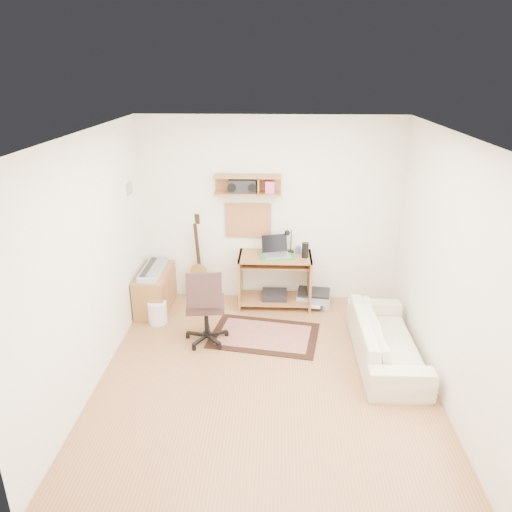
{
  "coord_description": "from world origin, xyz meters",
  "views": [
    {
      "loc": [
        0.1,
        -4.56,
        3.18
      ],
      "look_at": [
        -0.15,
        1.05,
        1.0
      ],
      "focal_mm": 34.38,
      "sensor_mm": 36.0,
      "label": 1
    }
  ],
  "objects_px": {
    "task_chair": "(206,304)",
    "desk": "(275,280)",
    "printer": "(314,298)",
    "sofa": "(387,333)",
    "cabinet": "(155,290)"
  },
  "relations": [
    {
      "from": "sofa",
      "to": "cabinet",
      "type": "bearing_deg",
      "value": 68.79
    },
    {
      "from": "task_chair",
      "to": "printer",
      "type": "height_order",
      "value": "task_chair"
    },
    {
      "from": "printer",
      "to": "task_chair",
      "type": "bearing_deg",
      "value": -134.53
    },
    {
      "from": "desk",
      "to": "task_chair",
      "type": "bearing_deg",
      "value": -128.68
    },
    {
      "from": "desk",
      "to": "sofa",
      "type": "distance_m",
      "value": 1.85
    },
    {
      "from": "task_chair",
      "to": "cabinet",
      "type": "distance_m",
      "value": 1.22
    },
    {
      "from": "task_chair",
      "to": "desk",
      "type": "bearing_deg",
      "value": 45.0
    },
    {
      "from": "desk",
      "to": "sofa",
      "type": "relative_size",
      "value": 0.58
    },
    {
      "from": "task_chair",
      "to": "sofa",
      "type": "distance_m",
      "value": 2.15
    },
    {
      "from": "task_chair",
      "to": "sofa",
      "type": "bearing_deg",
      "value": -14.17
    },
    {
      "from": "desk",
      "to": "cabinet",
      "type": "distance_m",
      "value": 1.68
    },
    {
      "from": "task_chair",
      "to": "printer",
      "type": "bearing_deg",
      "value": 31.95
    },
    {
      "from": "sofa",
      "to": "printer",
      "type": "bearing_deg",
      "value": 28.03
    },
    {
      "from": "desk",
      "to": "sofa",
      "type": "height_order",
      "value": "desk"
    },
    {
      "from": "sofa",
      "to": "desk",
      "type": "bearing_deg",
      "value": 44.38
    }
  ]
}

